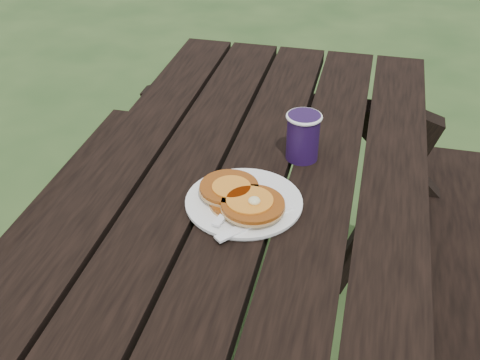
% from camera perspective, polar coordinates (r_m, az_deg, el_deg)
% --- Properties ---
extents(picnic_table, '(1.36, 1.80, 0.75)m').
position_cam_1_polar(picnic_table, '(1.45, -0.50, -15.70)').
color(picnic_table, black).
rests_on(picnic_table, ground).
extents(plate, '(0.30, 0.30, 0.01)m').
position_cam_1_polar(plate, '(1.22, 0.38, -2.16)').
color(plate, white).
rests_on(plate, picnic_table).
extents(pancake_stack, '(0.18, 0.17, 0.04)m').
position_cam_1_polar(pancake_stack, '(1.19, 0.13, -1.72)').
color(pancake_stack, '#904410').
rests_on(pancake_stack, plate).
extents(knife, '(0.13, 0.15, 0.00)m').
position_cam_1_polar(knife, '(1.15, 1.48, -3.99)').
color(knife, white).
rests_on(knife, plate).
extents(fork, '(0.07, 0.16, 0.01)m').
position_cam_1_polar(fork, '(1.17, -1.10, -2.84)').
color(fork, white).
rests_on(fork, plate).
extents(coffee_cup, '(0.08, 0.08, 0.11)m').
position_cam_1_polar(coffee_cup, '(1.34, 6.00, 4.36)').
color(coffee_cup, '#1F0D37').
rests_on(coffee_cup, picnic_table).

